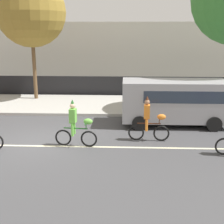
% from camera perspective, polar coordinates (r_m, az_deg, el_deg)
% --- Properties ---
extents(ground_plane, '(80.00, 80.00, 0.00)m').
position_cam_1_polar(ground_plane, '(13.42, -13.34, -5.29)').
color(ground_plane, '#424244').
extents(road_centre_line, '(36.00, 0.14, 0.01)m').
position_cam_1_polar(road_centre_line, '(12.97, -13.93, -6.02)').
color(road_centre_line, beige).
rests_on(road_centre_line, ground).
extents(sidewalk_curb, '(60.00, 5.00, 0.15)m').
position_cam_1_polar(sidewalk_curb, '(19.47, -8.27, 1.43)').
color(sidewalk_curb, '#ADAAA3').
rests_on(sidewalk_curb, ground).
extents(fence_line, '(40.00, 0.08, 1.40)m').
position_cam_1_polar(fence_line, '(22.14, -6.95, 4.73)').
color(fence_line, black).
rests_on(fence_line, ground).
extents(building_backdrop, '(28.00, 8.00, 5.17)m').
position_cam_1_polar(building_backdrop, '(30.18, 3.21, 11.06)').
color(building_backdrop, beige).
rests_on(building_backdrop, ground).
extents(parade_cyclist_lime, '(1.72, 0.50, 1.92)m').
position_cam_1_polar(parade_cyclist_lime, '(12.37, -6.60, -2.58)').
color(parade_cyclist_lime, black).
rests_on(parade_cyclist_lime, ground).
extents(parade_cyclist_orange, '(1.72, 0.50, 1.92)m').
position_cam_1_polar(parade_cyclist_orange, '(13.01, 6.85, -1.72)').
color(parade_cyclist_orange, black).
rests_on(parade_cyclist_orange, ground).
extents(parked_van_grey, '(5.00, 2.22, 2.18)m').
position_cam_1_polar(parked_van_grey, '(15.35, 11.61, 2.30)').
color(parked_van_grey, '#99999E').
rests_on(parked_van_grey, ground).
extents(street_tree_near_lamp, '(4.33, 4.33, 7.62)m').
position_cam_1_polar(street_tree_near_lamp, '(20.79, -14.61, 17.28)').
color(street_tree_near_lamp, brown).
rests_on(street_tree_near_lamp, sidewalk_curb).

